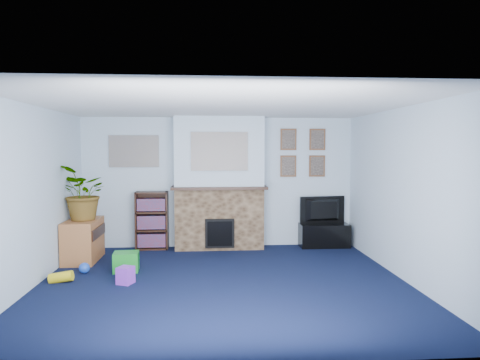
{
  "coord_description": "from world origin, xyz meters",
  "views": [
    {
      "loc": [
        -0.2,
        -5.7,
        1.82
      ],
      "look_at": [
        0.29,
        0.89,
        1.34
      ],
      "focal_mm": 32.0,
      "sensor_mm": 36.0,
      "label": 1
    }
  ],
  "objects": [
    {
      "name": "portrait_tl",
      "position": [
        1.3,
        2.23,
        2.0
      ],
      "size": [
        0.3,
        0.03,
        0.4
      ],
      "primitive_type": "cube",
      "color": "brown",
      "rests_on": "wall_back"
    },
    {
      "name": "wall_left",
      "position": [
        -2.5,
        0.0,
        1.2
      ],
      "size": [
        0.04,
        4.5,
        2.4
      ],
      "primitive_type": "cube",
      "color": "silver",
      "rests_on": "ground"
    },
    {
      "name": "collage_main",
      "position": [
        0.0,
        1.84,
        1.78
      ],
      "size": [
        1.0,
        0.03,
        0.68
      ],
      "primitive_type": "cube",
      "color": "gray",
      "rests_on": "chimney_breast"
    },
    {
      "name": "collage_left",
      "position": [
        -1.55,
        2.23,
        1.78
      ],
      "size": [
        0.9,
        0.03,
        0.58
      ],
      "primitive_type": "cube",
      "color": "gray",
      "rests_on": "wall_back"
    },
    {
      "name": "wall_right",
      "position": [
        2.5,
        0.0,
        1.2
      ],
      "size": [
        0.04,
        4.5,
        2.4
      ],
      "primitive_type": "cube",
      "color": "silver",
      "rests_on": "ground"
    },
    {
      "name": "toy_ball",
      "position": [
        -2.02,
        0.61,
        0.09
      ],
      "size": [
        0.16,
        0.16,
        0.16
      ],
      "primitive_type": "sphere",
      "color": "blue",
      "rests_on": "ground"
    },
    {
      "name": "green_crate",
      "position": [
        -1.43,
        0.66,
        0.14
      ],
      "size": [
        0.38,
        0.31,
        0.29
      ],
      "primitive_type": "cube",
      "rotation": [
        0.0,
        0.0,
        0.07
      ],
      "color": "#198C26",
      "rests_on": "ground"
    },
    {
      "name": "sideboard",
      "position": [
        -2.24,
        1.35,
        0.35
      ],
      "size": [
        0.48,
        0.87,
        0.67
      ],
      "primitive_type": "cube",
      "color": "#A76335",
      "rests_on": "ground"
    },
    {
      "name": "tv_stand",
      "position": [
        1.95,
        2.03,
        0.23
      ],
      "size": [
        0.91,
        0.38,
        0.43
      ],
      "primitive_type": "cube",
      "color": "black",
      "rests_on": "ground"
    },
    {
      "name": "portrait_bl",
      "position": [
        1.3,
        2.23,
        1.5
      ],
      "size": [
        0.3,
        0.03,
        0.4
      ],
      "primitive_type": "cube",
      "color": "brown",
      "rests_on": "wall_back"
    },
    {
      "name": "bookshelf",
      "position": [
        -1.22,
        2.11,
        0.5
      ],
      "size": [
        0.58,
        0.28,
        1.05
      ],
      "color": "black",
      "rests_on": "ground"
    },
    {
      "name": "wall_back",
      "position": [
        0.0,
        2.25,
        1.2
      ],
      "size": [
        5.0,
        0.04,
        2.4
      ],
      "primitive_type": "cube",
      "color": "silver",
      "rests_on": "ground"
    },
    {
      "name": "mantel_candle",
      "position": [
        0.32,
        2.0,
        1.23
      ],
      "size": [
        0.04,
        0.04,
        0.14
      ],
      "primitive_type": "cylinder",
      "color": "#B2BFC6",
      "rests_on": "chimney_breast"
    },
    {
      "name": "portrait_br",
      "position": [
        1.85,
        2.23,
        1.5
      ],
      "size": [
        0.3,
        0.03,
        0.4
      ],
      "primitive_type": "cube",
      "color": "brown",
      "rests_on": "wall_back"
    },
    {
      "name": "mantel_clock",
      "position": [
        0.0,
        2.0,
        1.22
      ],
      "size": [
        0.1,
        0.06,
        0.14
      ],
      "primitive_type": "cube",
      "color": "gold",
      "rests_on": "chimney_breast"
    },
    {
      "name": "wall_front",
      "position": [
        0.0,
        -2.25,
        1.2
      ],
      "size": [
        5.0,
        0.04,
        2.4
      ],
      "primitive_type": "cube",
      "color": "silver",
      "rests_on": "ground"
    },
    {
      "name": "floor",
      "position": [
        0.0,
        0.0,
        0.0
      ],
      "size": [
        5.0,
        4.5,
        0.01
      ],
      "primitive_type": "cube",
      "color": "black",
      "rests_on": "ground"
    },
    {
      "name": "chimney_breast",
      "position": [
        0.0,
        2.05,
        1.18
      ],
      "size": [
        1.72,
        0.5,
        2.4
      ],
      "color": "brown",
      "rests_on": "ground"
    },
    {
      "name": "portrait_tr",
      "position": [
        1.85,
        2.23,
        2.0
      ],
      "size": [
        0.3,
        0.03,
        0.4
      ],
      "primitive_type": "cube",
      "color": "brown",
      "rests_on": "wall_back"
    },
    {
      "name": "television",
      "position": [
        1.95,
        2.05,
        0.68
      ],
      "size": [
        0.89,
        0.24,
        0.51
      ],
      "primitive_type": "imported",
      "rotation": [
        0.0,
        0.0,
        3.29
      ],
      "color": "black",
      "rests_on": "tv_stand"
    },
    {
      "name": "toy_block",
      "position": [
        -1.32,
        0.07,
        0.11
      ],
      "size": [
        0.25,
        0.25,
        0.23
      ],
      "primitive_type": "cube",
      "rotation": [
        0.0,
        0.0,
        -0.39
      ],
      "color": "purple",
      "rests_on": "ground"
    },
    {
      "name": "toy_tube",
      "position": [
        -2.21,
        0.2,
        0.07
      ],
      "size": [
        0.33,
        0.14,
        0.19
      ],
      "primitive_type": "cylinder",
      "rotation": [
        0.0,
        1.43,
        0.0
      ],
      "color": "yellow",
      "rests_on": "ground"
    },
    {
      "name": "mantel_can",
      "position": [
        0.63,
        2.0,
        1.21
      ],
      "size": [
        0.06,
        0.06,
        0.12
      ],
      "primitive_type": "cylinder",
      "color": "purple",
      "rests_on": "chimney_breast"
    },
    {
      "name": "potted_plant",
      "position": [
        -2.19,
        1.3,
        1.12
      ],
      "size": [
        0.98,
        1.03,
        0.89
      ],
      "primitive_type": "imported",
      "rotation": [
        0.0,
        0.0,
        5.18
      ],
      "color": "#26661E",
      "rests_on": "sideboard"
    },
    {
      "name": "mantel_teddy",
      "position": [
        -0.54,
        2.0,
        1.22
      ],
      "size": [
        0.12,
        0.12,
        0.12
      ],
      "primitive_type": "sphere",
      "color": "gray",
      "rests_on": "chimney_breast"
    },
    {
      "name": "ceiling",
      "position": [
        0.0,
        0.0,
        2.4
      ],
      "size": [
        5.0,
        4.5,
        0.01
      ],
      "primitive_type": "cube",
      "color": "white",
      "rests_on": "wall_back"
    }
  ]
}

